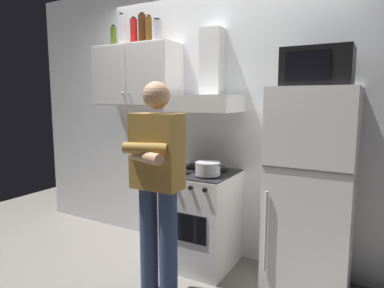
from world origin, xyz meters
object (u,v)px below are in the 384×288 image
Objects in this scene: refrigerator at (311,193)px; bottle_olive_oil at (114,37)px; upper_cabinet at (137,76)px; microwave at (318,68)px; bottle_soda_red at (134,32)px; stove_oven at (201,218)px; bottle_rum_dark at (142,30)px; person_standing at (157,182)px; bottle_canister_steel at (157,31)px; bottle_beer_brown at (149,30)px; cooking_pot at (208,169)px; bottle_vodka_clear at (122,31)px; range_hood at (208,90)px.

bottle_olive_oil is at bearing 175.37° from refrigerator.
upper_cabinet is 1.75m from microwave.
refrigerator is 5.75× the size of bottle_soda_red.
refrigerator reaches higher than stove_oven.
microwave is 2.04× the size of bottle_olive_oil.
bottle_olive_oil is (-2.08, 0.15, 0.42)m from microwave.
bottle_rum_dark is (-1.70, 0.16, 1.40)m from refrigerator.
person_standing is 5.26× the size of bottle_rum_dark.
stove_oven is 1.02m from refrigerator.
bottle_canister_steel is 0.82× the size of bottle_beer_brown.
bottle_beer_brown is 0.88× the size of bottle_rum_dark.
refrigerator is 0.98× the size of person_standing.
person_standing is at bearing -47.61° from bottle_rum_dark.
bottle_rum_dark is (-0.88, 0.28, 1.27)m from cooking_pot.
upper_cabinet is 0.53m from bottle_olive_oil.
stove_oven is 2.81× the size of cooking_pot.
person_standing is at bearing -94.72° from stove_oven.
bottle_olive_oil is (-0.14, 0.03, -0.05)m from bottle_vodka_clear.
refrigerator is 2.21m from bottle_rum_dark.
microwave reaches higher than cooking_pot.
bottle_canister_steel is (-0.49, 0.73, 1.25)m from person_standing.
bottle_rum_dark reaches higher than bottle_olive_oil.
bottle_canister_steel is at bearing 124.10° from person_standing.
bottle_canister_steel is at bearing 176.14° from microwave.
range_hood is 2.70× the size of bottle_soda_red.
upper_cabinet is at bearing -23.89° from bottle_soda_red.
bottle_beer_brown reaches higher than refrigerator.
bottle_soda_red is at bearing 179.17° from bottle_beer_brown.
bottle_rum_dark is at bearing 175.26° from microwave.
bottle_vodka_clear is (-1.95, 0.12, 0.47)m from microwave.
bottle_olive_oil reaches higher than person_standing.
bottle_vodka_clear is (-0.20, 0.01, 0.46)m from upper_cabinet.
upper_cabinet is 1.55m from stove_oven.
bottle_beer_brown is (-1.60, 0.14, 1.38)m from refrigerator.
upper_cabinet is at bearing -173.97° from bottle_beer_brown.
person_standing is at bearing -35.57° from bottle_olive_oil.
stove_oven is at bearing -7.95° from bottle_vodka_clear.
bottle_beer_brown is at bearing -11.05° from bottle_rum_dark.
upper_cabinet is 1.88× the size of microwave.
upper_cabinet is 2.89× the size of cooking_pot.
upper_cabinet is at bearing -179.91° from range_hood.
bottle_rum_dark reaches higher than bottle_beer_brown.
range_hood is (0.80, 0.00, -0.15)m from upper_cabinet.
bottle_vodka_clear is at bearing -179.69° from bottle_beer_brown.
bottle_vodka_clear is at bearing 172.05° from stove_oven.
bottle_soda_red reaches higher than bottle_canister_steel.
upper_cabinet reaches higher than refrigerator.
stove_oven is 2.07m from bottle_olive_oil.
bottle_soda_red is (-0.84, 0.02, 0.58)m from range_hood.
cooking_pot is 1.32× the size of bottle_olive_oil.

